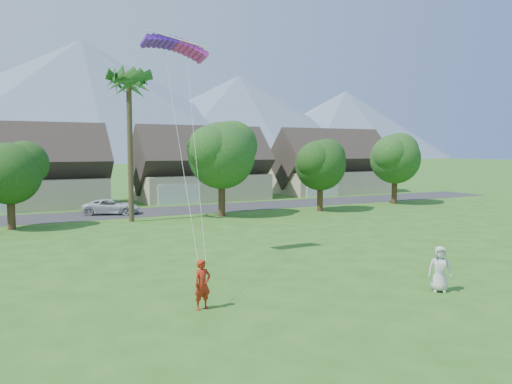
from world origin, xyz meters
TOP-DOWN VIEW (x-y plane):
  - ground at (0.00, 0.00)m, footprint 500.00×500.00m
  - street at (0.00, 34.00)m, footprint 90.00×7.00m
  - kite_flyer at (-5.25, 4.36)m, footprint 0.76×0.57m
  - watcher at (4.50, 1.85)m, footprint 1.13×1.07m
  - parked_car at (-2.50, 34.00)m, footprint 5.61×4.17m
  - mountain_ridge at (10.40, 260.00)m, footprint 540.00×240.00m
  - houses_row at (0.49, 42.99)m, footprint 72.75×8.19m
  - tree_row at (-1.14, 27.92)m, footprint 62.27×6.67m
  - fan_palm at (-2.00, 28.50)m, footprint 3.00×3.00m
  - parafoil_kite at (-3.23, 13.07)m, footprint 3.45×1.02m

SIDE VIEW (x-z plane):
  - ground at x=0.00m, z-range 0.00..0.00m
  - street at x=0.00m, z-range 0.00..0.01m
  - parked_car at x=-2.50m, z-range 0.00..1.42m
  - kite_flyer at x=-5.25m, z-range 0.00..1.90m
  - watcher at x=4.50m, z-range 0.00..1.95m
  - houses_row at x=0.49m, z-range -0.99..7.87m
  - tree_row at x=-1.14m, z-range 0.66..9.11m
  - parafoil_kite at x=-3.23m, z-range 11.32..11.82m
  - fan_palm at x=-2.00m, z-range 4.90..18.70m
  - mountain_ridge at x=10.40m, z-range -5.93..64.07m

